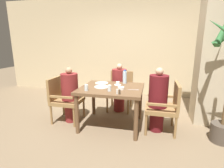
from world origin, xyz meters
name	(u,v)px	position (x,y,z in m)	size (l,w,h in m)	color
ground_plane	(111,125)	(0.00, 0.00, 0.00)	(16.00, 16.00, 0.00)	#7A664C
wall_back	(129,47)	(0.00, 2.19, 1.40)	(8.00, 0.06, 2.80)	#C6B289
pillar_stone	(213,52)	(1.76, 0.60, 1.35)	(0.50, 0.50, 2.70)	#BCAD8E
dining_table	(111,93)	(0.00, 0.00, 0.64)	(1.11, 0.97, 0.74)	brown
chair_left_side	(64,97)	(-0.96, 0.00, 0.48)	(0.53, 0.53, 0.87)	olive
diner_in_left_chair	(70,94)	(-0.82, 0.00, 0.55)	(0.32, 0.32, 1.08)	maroon
chair_far_side	(120,89)	(0.00, 0.89, 0.48)	(0.53, 0.53, 0.87)	olive
diner_in_far_chair	(119,87)	(0.00, 0.75, 0.55)	(0.32, 0.32, 1.08)	maroon
chair_right_side	(166,105)	(0.96, 0.00, 0.48)	(0.53, 0.53, 0.87)	olive
diner_in_right_chair	(158,99)	(0.82, 0.00, 0.58)	(0.32, 0.32, 1.12)	#5B1419
plate_main_left	(102,83)	(-0.26, 0.26, 0.74)	(0.25, 0.25, 0.01)	white
plate_main_right	(101,87)	(-0.18, -0.04, 0.74)	(0.25, 0.25, 0.01)	white
teacup_with_saucer	(118,84)	(0.08, 0.20, 0.76)	(0.13, 0.13, 0.07)	white
bowl_small	(121,88)	(0.19, -0.10, 0.76)	(0.11, 0.11, 0.04)	white
water_bottle	(125,77)	(0.18, 0.37, 0.86)	(0.08, 0.08, 0.27)	silver
glass_tall_near	(109,88)	(0.03, -0.25, 0.79)	(0.06, 0.06, 0.11)	silver
glass_tall_mid	(86,88)	(-0.36, -0.31, 0.79)	(0.06, 0.06, 0.11)	silver
salt_shaker	(117,92)	(0.19, -0.39, 0.78)	(0.03, 0.03, 0.08)	white
pepper_shaker	(120,92)	(0.22, -0.39, 0.78)	(0.03, 0.03, 0.08)	#4C3D2D
fork_beside_plate	(134,90)	(0.42, -0.07, 0.74)	(0.19, 0.05, 0.00)	silver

